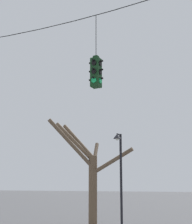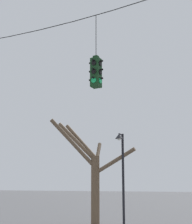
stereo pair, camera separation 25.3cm
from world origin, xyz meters
name	(u,v)px [view 1 (the left image)]	position (x,y,z in m)	size (l,w,h in m)	color
span_wire	(56,23)	(0.00, -0.12, 8.62)	(11.86, 0.03, 0.33)	black
traffic_light_near_right_pole	(96,72)	(1.85, -0.12, 6.19)	(0.58, 0.58, 2.95)	#143819
street_lamp	(120,162)	(0.75, 4.79, 3.16)	(0.40, 0.70, 4.57)	black
bare_tree	(89,171)	(-1.24, 5.33, 2.75)	(4.38, 3.46, 5.46)	brown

